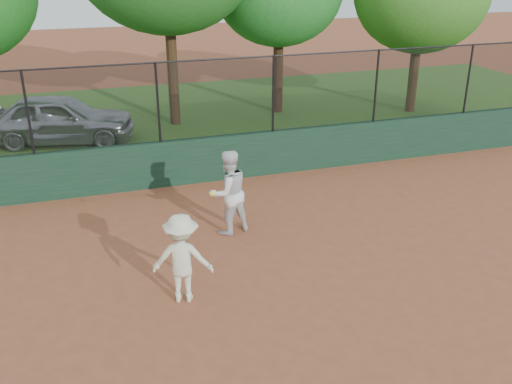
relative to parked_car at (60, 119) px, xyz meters
name	(u,v)px	position (x,y,z in m)	size (l,w,h in m)	color
ground	(251,311)	(2.96, -10.61, -0.77)	(80.00, 80.00, 0.00)	#984E31
back_wall	(181,162)	(2.96, -4.61, -0.17)	(26.00, 0.20, 1.20)	#1B3B27
grass_strip	(150,123)	(2.96, 1.39, -0.77)	(36.00, 12.00, 0.01)	#2D561A
parked_car	(60,119)	(0.00, 0.00, 0.00)	(1.82, 4.53, 1.54)	#A0A5A9
player_second	(228,192)	(3.39, -7.64, 0.16)	(0.90, 0.70, 1.86)	silver
player_main	(182,258)	(1.95, -9.91, 0.04)	(1.19, 0.91, 2.13)	beige
fence_assembly	(177,100)	(2.93, -4.61, 1.46)	(26.00, 0.06, 2.00)	black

